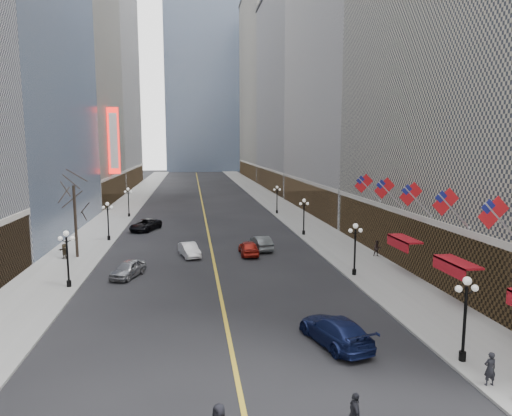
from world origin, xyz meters
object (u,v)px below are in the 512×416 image
object	(u,v)px
ped_ne_corner	(490,369)
streetlamp_east_3	(277,197)
car_nb_mid	(189,250)
car_nb_near	(128,269)
car_sb_near	(335,330)
streetlamp_east_0	(465,310)
streetlamp_west_1	(67,253)
streetlamp_east_2	(304,213)
car_sb_mid	(249,248)
car_sb_far	(261,243)
streetlamp_east_1	(355,244)
streetlamp_west_2	(108,217)
streetlamp_west_3	(128,199)
car_nb_far	(145,225)

from	to	relation	value
ped_ne_corner	streetlamp_east_3	bearing A→B (deg)	-90.10
car_nb_mid	car_nb_near	bearing A→B (deg)	-142.31
car_nb_near	ped_ne_corner	distance (m)	28.43
car_sb_near	ped_ne_corner	distance (m)	7.99
streetlamp_east_0	streetlamp_west_1	distance (m)	28.51
streetlamp_east_2	car_nb_mid	xyz separation A→B (m)	(-14.16, -8.81, -2.21)
car_nb_near	streetlamp_east_0	bearing A→B (deg)	-22.11
car_sb_mid	car_sb_far	bearing A→B (deg)	-129.02
car_sb_mid	ped_ne_corner	bearing A→B (deg)	105.07
streetlamp_east_0	ped_ne_corner	bearing A→B (deg)	-94.66
car_sb_mid	car_sb_far	world-z (taller)	car_sb_far
car_sb_near	car_sb_mid	bearing A→B (deg)	-98.76
streetlamp_east_1	car_nb_near	distance (m)	19.64
streetlamp_west_2	streetlamp_west_3	world-z (taller)	same
streetlamp_east_1	streetlamp_west_1	xyz separation A→B (m)	(-23.60, 0.00, 0.00)
ped_ne_corner	car_nb_far	bearing A→B (deg)	-65.11
ped_ne_corner	car_nb_near	bearing A→B (deg)	-47.53
streetlamp_east_3	car_sb_mid	world-z (taller)	streetlamp_east_3
car_sb_mid	streetlamp_east_1	bearing A→B (deg)	131.02
streetlamp_east_2	car_nb_far	xyz separation A→B (m)	(-19.97, 6.38, -2.14)
car_sb_mid	car_sb_far	distance (m)	2.68
streetlamp_west_3	car_nb_far	distance (m)	12.36
streetlamp_east_3	streetlamp_west_3	bearing A→B (deg)	180.00
car_nb_far	ped_ne_corner	world-z (taller)	ped_ne_corner
streetlamp_west_3	car_sb_mid	world-z (taller)	streetlamp_west_3
streetlamp_east_2	car_nb_far	distance (m)	21.07
streetlamp_east_2	car_nb_mid	world-z (taller)	streetlamp_east_2
streetlamp_east_0	car_sb_near	xyz separation A→B (m)	(-5.85, 3.19, -2.09)
streetlamp_west_2	car_sb_near	bearing A→B (deg)	-60.05
streetlamp_west_2	car_nb_far	bearing A→B (deg)	60.34
streetlamp_east_1	car_sb_near	xyz separation A→B (m)	(-5.85, -12.81, -2.09)
streetlamp_west_1	ped_ne_corner	size ratio (longest dim) A/B	2.76
streetlamp_east_0	streetlamp_east_1	size ratio (longest dim) A/B	1.00
streetlamp_east_3	streetlamp_east_0	bearing A→B (deg)	-90.00
car_nb_far	streetlamp_west_1	bearing A→B (deg)	-76.25
streetlamp_west_1	car_sb_mid	bearing A→B (deg)	30.10
streetlamp_east_0	streetlamp_west_3	xyz separation A→B (m)	(-23.60, 52.00, 0.00)
streetlamp_west_3	car_nb_near	xyz separation A→B (m)	(4.25, -33.44, -2.18)
streetlamp_west_3	car_sb_far	world-z (taller)	streetlamp_west_3
streetlamp_west_3	car_nb_mid	size ratio (longest dim) A/B	1.08
car_nb_far	car_sb_far	xyz separation A→B (m)	(13.53, -13.28, -0.00)
streetlamp_east_1	car_sb_near	size ratio (longest dim) A/B	0.81
streetlamp_east_0	ped_ne_corner	world-z (taller)	streetlamp_east_0
streetlamp_west_2	streetlamp_east_0	bearing A→B (deg)	-55.23
streetlamp_east_0	streetlamp_east_2	world-z (taller)	same
streetlamp_east_2	car_nb_mid	size ratio (longest dim) A/B	1.08
streetlamp_east_1	car_nb_mid	bearing A→B (deg)	147.02
streetlamp_west_1	car_nb_mid	xyz separation A→B (m)	(9.44, 9.19, -2.21)
streetlamp_east_1	streetlamp_east_3	world-z (taller)	same
car_sb_far	ped_ne_corner	xyz separation A→B (m)	(6.24, -29.55, 0.21)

